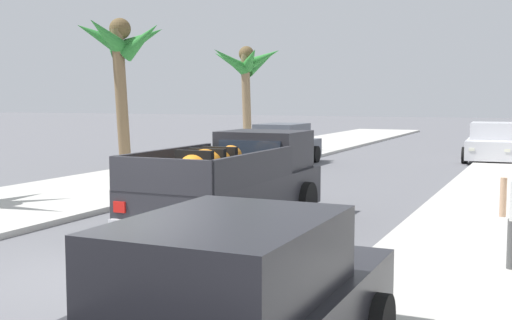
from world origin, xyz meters
The scene contains 10 objects.
ground_plane centered at (0.00, 0.00, 0.00)m, with size 160.00×160.00×0.00m, color slate.
sidewalk_left centered at (-5.44, 12.00, 0.06)m, with size 4.62×60.00×0.12m, color beige.
curb_left centered at (-4.53, 12.00, 0.05)m, with size 0.16×60.00×0.10m, color silver.
curb_right centered at (4.53, 12.00, 0.05)m, with size 0.16×60.00×0.10m, color silver.
pickup_truck centered at (0.09, 3.89, 0.81)m, with size 2.23×5.21×1.80m.
car_left_near centered at (3.31, -2.78, 0.71)m, with size 2.03×4.26×1.54m.
car_right_near centered at (-3.54, 15.34, 0.71)m, with size 2.08×4.28×1.54m.
car_left_mid centered at (3.58, 19.88, 0.71)m, with size 2.19×4.33×1.54m.
palm_tree_left_mid centered at (-7.17, 20.01, 3.95)m, with size 3.77×4.03×4.89m.
palm_tree_right_mid centered at (-7.74, 11.07, 4.13)m, with size 3.34×3.73×5.21m.
Camera 1 is at (5.64, -7.49, 2.50)m, focal length 45.89 mm.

